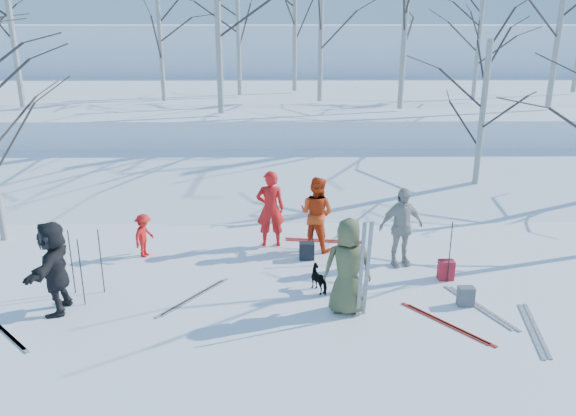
{
  "coord_description": "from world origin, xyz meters",
  "views": [
    {
      "loc": [
        -0.15,
        -10.14,
        5.15
      ],
      "look_at": [
        0.0,
        1.5,
        1.3
      ],
      "focal_mm": 35.0,
      "sensor_mm": 36.0,
      "label": 1
    }
  ],
  "objects_px": {
    "backpack_grey": "(466,296)",
    "backpack_dark": "(307,251)",
    "dog": "(320,279)",
    "skier_red_north": "(270,209)",
    "skier_cream_east": "(401,227)",
    "backpack_red": "(446,270)",
    "skier_grey_west": "(54,267)",
    "skier_redor_behind": "(317,213)",
    "skier_olive_center": "(348,267)",
    "skier_red_seated": "(144,235)"
  },
  "relations": [
    {
      "from": "skier_red_north",
      "to": "skier_cream_east",
      "type": "relative_size",
      "value": 1.05
    },
    {
      "from": "skier_olive_center",
      "to": "skier_red_seated",
      "type": "distance_m",
      "value": 5.15
    },
    {
      "from": "backpack_grey",
      "to": "skier_cream_east",
      "type": "bearing_deg",
      "value": 114.71
    },
    {
      "from": "skier_olive_center",
      "to": "skier_cream_east",
      "type": "height_order",
      "value": "skier_olive_center"
    },
    {
      "from": "skier_olive_center",
      "to": "skier_red_north",
      "type": "relative_size",
      "value": 0.98
    },
    {
      "from": "backpack_grey",
      "to": "backpack_dark",
      "type": "xyz_separation_m",
      "value": [
        -2.94,
        2.26,
        0.01
      ]
    },
    {
      "from": "skier_redor_behind",
      "to": "backpack_dark",
      "type": "bearing_deg",
      "value": 100.4
    },
    {
      "from": "backpack_grey",
      "to": "skier_grey_west",
      "type": "bearing_deg",
      "value": -179.21
    },
    {
      "from": "skier_redor_behind",
      "to": "dog",
      "type": "xyz_separation_m",
      "value": [
        -0.05,
        -2.22,
        -0.63
      ]
    },
    {
      "from": "skier_olive_center",
      "to": "backpack_red",
      "type": "xyz_separation_m",
      "value": [
        2.25,
        1.36,
        -0.7
      ]
    },
    {
      "from": "skier_olive_center",
      "to": "skier_grey_west",
      "type": "bearing_deg",
      "value": 2.76
    },
    {
      "from": "skier_red_seated",
      "to": "dog",
      "type": "xyz_separation_m",
      "value": [
        3.94,
        -1.82,
        -0.25
      ]
    },
    {
      "from": "skier_red_seated",
      "to": "backpack_red",
      "type": "relative_size",
      "value": 2.43
    },
    {
      "from": "skier_grey_west",
      "to": "skier_red_north",
      "type": "bearing_deg",
      "value": 128.14
    },
    {
      "from": "backpack_red",
      "to": "backpack_dark",
      "type": "xyz_separation_m",
      "value": [
        -2.88,
        1.11,
        -0.01
      ]
    },
    {
      "from": "skier_redor_behind",
      "to": "skier_cream_east",
      "type": "height_order",
      "value": "skier_cream_east"
    },
    {
      "from": "skier_olive_center",
      "to": "skier_grey_west",
      "type": "distance_m",
      "value": 5.39
    },
    {
      "from": "skier_cream_east",
      "to": "dog",
      "type": "bearing_deg",
      "value": -161.7
    },
    {
      "from": "dog",
      "to": "backpack_grey",
      "type": "relative_size",
      "value": 1.59
    },
    {
      "from": "skier_red_seated",
      "to": "skier_grey_west",
      "type": "bearing_deg",
      "value": 178.2
    },
    {
      "from": "backpack_dark",
      "to": "skier_red_north",
      "type": "bearing_deg",
      "value": 134.44
    },
    {
      "from": "skier_red_seated",
      "to": "skier_cream_east",
      "type": "distance_m",
      "value": 5.83
    },
    {
      "from": "skier_olive_center",
      "to": "skier_red_north",
      "type": "distance_m",
      "value": 3.64
    },
    {
      "from": "skier_red_north",
      "to": "backpack_dark",
      "type": "xyz_separation_m",
      "value": [
        0.84,
        -0.86,
        -0.73
      ]
    },
    {
      "from": "skier_red_seated",
      "to": "backpack_grey",
      "type": "bearing_deg",
      "value": -90.65
    },
    {
      "from": "skier_grey_west",
      "to": "backpack_grey",
      "type": "xyz_separation_m",
      "value": [
        7.7,
        0.11,
        -0.7
      ]
    },
    {
      "from": "skier_red_north",
      "to": "dog",
      "type": "height_order",
      "value": "skier_red_north"
    },
    {
      "from": "backpack_grey",
      "to": "skier_redor_behind",
      "type": "bearing_deg",
      "value": 133.07
    },
    {
      "from": "backpack_dark",
      "to": "skier_redor_behind",
      "type": "bearing_deg",
      "value": 67.71
    },
    {
      "from": "skier_redor_behind",
      "to": "skier_red_seated",
      "type": "distance_m",
      "value": 4.03
    },
    {
      "from": "dog",
      "to": "backpack_dark",
      "type": "bearing_deg",
      "value": -113.54
    },
    {
      "from": "dog",
      "to": "skier_olive_center",
      "type": "bearing_deg",
      "value": 86.08
    },
    {
      "from": "skier_red_seated",
      "to": "skier_olive_center",
      "type": "bearing_deg",
      "value": -101.8
    },
    {
      "from": "skier_red_north",
      "to": "backpack_red",
      "type": "bearing_deg",
      "value": 148.39
    },
    {
      "from": "skier_olive_center",
      "to": "skier_grey_west",
      "type": "xyz_separation_m",
      "value": [
        -5.39,
        0.1,
        -0.02
      ]
    },
    {
      "from": "skier_red_seated",
      "to": "skier_red_north",
      "type": "bearing_deg",
      "value": -57.8
    },
    {
      "from": "skier_red_north",
      "to": "skier_grey_west",
      "type": "distance_m",
      "value": 5.07
    },
    {
      "from": "dog",
      "to": "skier_red_seated",
      "type": "bearing_deg",
      "value": -55.49
    },
    {
      "from": "dog",
      "to": "skier_grey_west",
      "type": "bearing_deg",
      "value": -21.92
    },
    {
      "from": "backpack_grey",
      "to": "skier_red_seated",
      "type": "bearing_deg",
      "value": 159.63
    },
    {
      "from": "skier_grey_west",
      "to": "dog",
      "type": "distance_m",
      "value": 5.06
    },
    {
      "from": "skier_red_north",
      "to": "skier_cream_east",
      "type": "height_order",
      "value": "skier_red_north"
    },
    {
      "from": "skier_olive_center",
      "to": "skier_red_seated",
      "type": "relative_size",
      "value": 1.79
    },
    {
      "from": "dog",
      "to": "backpack_red",
      "type": "distance_m",
      "value": 2.73
    },
    {
      "from": "skier_red_north",
      "to": "skier_redor_behind",
      "type": "height_order",
      "value": "skier_red_north"
    },
    {
      "from": "backpack_dark",
      "to": "dog",
      "type": "bearing_deg",
      "value": -82.85
    },
    {
      "from": "skier_cream_east",
      "to": "backpack_red",
      "type": "relative_size",
      "value": 4.24
    },
    {
      "from": "backpack_grey",
      "to": "backpack_dark",
      "type": "distance_m",
      "value": 3.71
    },
    {
      "from": "skier_cream_east",
      "to": "backpack_grey",
      "type": "distance_m",
      "value": 2.24
    },
    {
      "from": "backpack_red",
      "to": "backpack_grey",
      "type": "relative_size",
      "value": 1.11
    }
  ]
}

